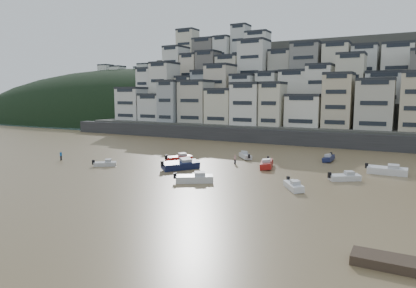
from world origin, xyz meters
The scene contains 17 objects.
ground centered at (0.00, 0.00, 0.00)m, with size 400.00×400.00×0.00m, color olive.
sea_strip centered at (-110.00, 145.00, 0.01)m, with size 340.00×340.00×0.00m, color #435960.
harbor_wall centered at (10.00, 65.00, 1.75)m, with size 140.00×3.00×3.50m, color #38383A.
hillside centered at (14.73, 104.84, 13.01)m, with size 141.04×66.00×50.00m.
headland centered at (-95.00, 135.00, 0.02)m, with size 216.00×135.00×53.33m.
boat_a centered at (9.35, 19.57, 0.78)m, with size 5.71×1.87×1.56m, color silver, non-canonical shape.
boat_b centered at (22.65, 22.25, 0.65)m, with size 4.79×1.57×1.31m, color white, non-canonical shape.
boat_c centered at (2.80, 26.35, 0.93)m, with size 6.79×2.22×1.85m, color #141B3F, non-canonical shape.
boat_d centered at (27.74, 30.67, 0.66)m, with size 4.82×1.58×1.31m, color silver, non-canonical shape.
boat_e centered at (14.72, 34.53, 0.83)m, with size 6.12×2.00×1.67m, color #9F1613, non-canonical shape.
boat_f centered at (-1.74, 32.89, 0.73)m, with size 5.33×1.74×1.45m, color #B11A15, non-canonical shape.
boat_g centered at (32.86, 38.18, 0.85)m, with size 6.23×2.04×1.70m, color silver, non-canonical shape.
boat_h centered at (8.10, 41.17, 0.66)m, with size 4.86×1.59×1.33m, color silver, non-canonical shape.
boat_i centered at (22.75, 45.80, 0.68)m, with size 5.00×1.64×1.36m, color #161C44, non-canonical shape.
boat_j centered at (-10.24, 22.67, 0.56)m, with size 4.08×1.33×1.11m, color silver, non-canonical shape.
person_blue centered at (-21.67, 23.11, 0.87)m, with size 0.44×0.44×1.74m, color #1657A8, non-canonical shape.
person_pink centered at (8.69, 34.98, 0.87)m, with size 0.44×0.44×1.74m, color tan, non-canonical shape.
Camera 1 is at (34.99, -24.17, 12.16)m, focal length 32.00 mm.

